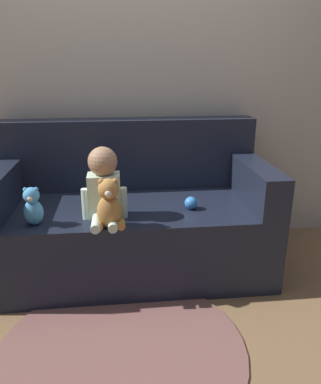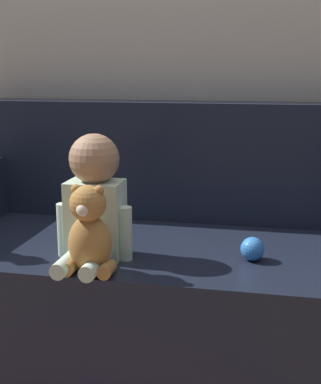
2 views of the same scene
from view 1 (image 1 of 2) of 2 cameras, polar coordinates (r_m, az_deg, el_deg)
ground_plane at (r=2.59m, az=-4.18°, el=-11.38°), size 12.00×12.00×0.00m
wall_back at (r=2.72m, az=-5.34°, el=18.85°), size 8.00×0.05×2.60m
couch at (r=2.48m, az=-4.42°, el=-3.94°), size 1.73×0.83×0.95m
person_baby at (r=2.11m, az=-8.63°, el=0.94°), size 0.26×0.32×0.41m
teddy_bear_brown at (r=2.00m, az=-7.83°, el=-1.95°), size 0.16×0.13×0.28m
plush_toy_side at (r=2.14m, az=-18.89°, el=-2.08°), size 0.11×0.10×0.22m
toy_ball at (r=2.27m, az=4.66°, el=-1.68°), size 0.08×0.08×0.08m
floor_rug at (r=1.97m, az=-5.95°, el=-22.74°), size 1.21×1.21×0.01m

